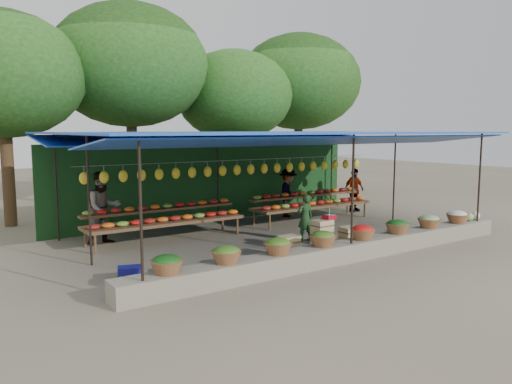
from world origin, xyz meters
TOP-DOWN VIEW (x-y plane):
  - ground at (0.00, 0.00)m, footprint 60.00×60.00m
  - stone_curb at (0.00, -2.75)m, footprint 10.60×0.55m
  - stall_canopy at (-0.00, 0.07)m, footprint 10.80×6.60m
  - produce_baskets at (-0.10, -2.75)m, footprint 8.98×0.58m
  - netting_backdrop at (0.00, 3.15)m, footprint 10.60×0.06m
  - tree_row at (0.50, 6.09)m, footprint 16.51×5.50m
  - fruit_table_left at (-2.49, 1.35)m, footprint 4.21×0.95m
  - fruit_table_right at (2.51, 1.35)m, footprint 4.21×0.95m
  - crate_counter at (0.01, -1.91)m, footprint 2.36×0.35m
  - weighing_scale at (0.26, -1.91)m, footprint 0.28×0.28m
  - vendor_seated at (0.48, -0.77)m, footprint 0.48×0.35m
  - customer_left at (-3.93, 1.86)m, footprint 0.96×0.78m
  - customer_mid at (2.34, 2.33)m, footprint 1.19×1.12m
  - customer_right at (4.97, 1.92)m, footprint 0.91×0.40m
  - blue_crate_front at (-3.35, -2.34)m, footprint 0.51×0.40m
  - blue_crate_back at (-4.52, -1.55)m, footprint 0.55×0.47m

SIDE VIEW (x-z plane):
  - ground at x=0.00m, z-range 0.00..0.00m
  - blue_crate_back at x=-4.52m, z-range 0.00..0.28m
  - blue_crate_front at x=-3.35m, z-range 0.00..0.28m
  - stone_curb at x=0.00m, z-range 0.00..0.40m
  - crate_counter at x=0.01m, z-range -0.07..0.70m
  - produce_baskets at x=-0.10m, z-range 0.40..0.73m
  - fruit_table_left at x=-2.49m, z-range 0.14..1.07m
  - fruit_table_right at x=2.51m, z-range 0.14..1.07m
  - vendor_seated at x=0.48m, z-range 0.00..1.23m
  - customer_right at x=4.97m, z-range 0.00..1.53m
  - customer_mid at x=2.34m, z-range 0.00..1.62m
  - weighing_scale at x=0.26m, z-range 0.69..0.99m
  - customer_left at x=-3.93m, z-range 0.00..1.84m
  - netting_backdrop at x=0.00m, z-range 0.00..2.50m
  - stall_canopy at x=0.00m, z-range 1.26..4.08m
  - tree_row at x=0.50m, z-range 1.14..8.26m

